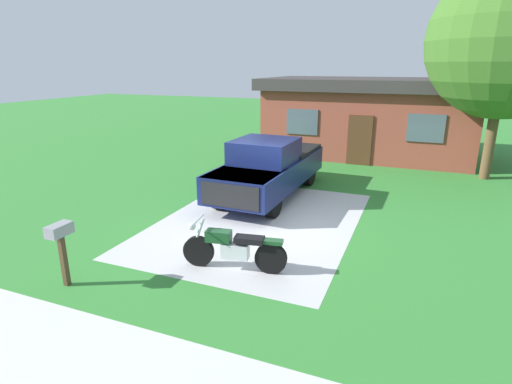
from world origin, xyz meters
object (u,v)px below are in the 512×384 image
motorcycle (233,248)px  shade_tree (507,41)px  pickup_truck (270,167)px  mailbox (60,238)px  neighbor_house (369,116)px

motorcycle → shade_tree: shade_tree is taller
pickup_truck → mailbox: (-1.64, -6.89, 0.03)m
pickup_truck → motorcycle: bearing=-78.1°
pickup_truck → shade_tree: size_ratio=0.75×
motorcycle → neighbor_house: (0.95, 13.04, 1.32)m
shade_tree → mailbox: bearing=-125.4°
shade_tree → neighbor_house: size_ratio=0.78×
pickup_truck → shade_tree: 9.25m
shade_tree → neighbor_house: bearing=147.7°
pickup_truck → neighbor_house: 8.25m
mailbox → shade_tree: 15.03m
pickup_truck → shade_tree: (6.77, 4.95, 3.91)m
motorcycle → pickup_truck: size_ratio=0.39×
shade_tree → pickup_truck: bearing=-143.8°
pickup_truck → neighbor_house: size_ratio=0.59×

